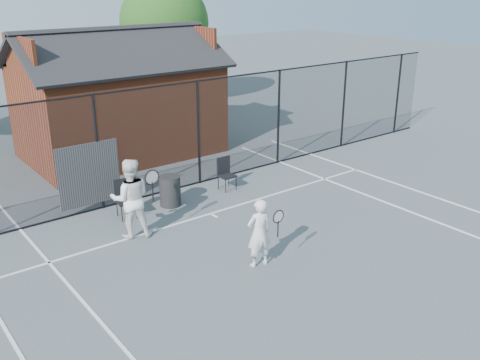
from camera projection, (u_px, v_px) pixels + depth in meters
ground at (291, 260)px, 11.30m from camera, size 80.00×80.00×0.00m
court_lines at (338, 286)px, 10.31m from camera, size 11.02×18.00×0.01m
fence at (158, 143)px, 14.32m from camera, size 22.04×3.00×3.00m
clubhouse at (119, 107)px, 17.70m from camera, size 6.50×4.36×4.19m
tree_right at (164, 24)px, 23.89m from camera, size 3.97×3.97×5.70m
player_front at (259, 233)px, 10.84m from camera, size 0.68×0.53×1.47m
player_back at (131, 198)px, 12.05m from camera, size 1.11×1.01×1.86m
chair_left at (126, 200)px, 13.17m from camera, size 0.51×0.53×0.94m
chair_right at (227, 174)px, 14.94m from camera, size 0.44×0.46×0.90m
waste_bin at (170, 191)px, 13.90m from camera, size 0.55×0.55×0.80m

